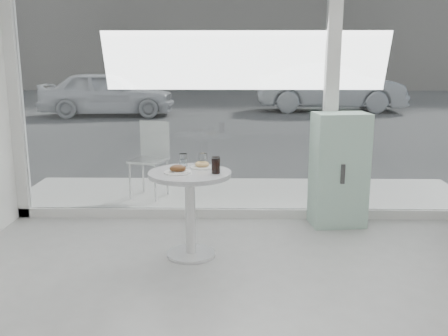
{
  "coord_description": "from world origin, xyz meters",
  "views": [
    {
      "loc": [
        -0.13,
        -2.29,
        1.75
      ],
      "look_at": [
        -0.2,
        1.7,
        0.85
      ],
      "focal_mm": 40.0,
      "sensor_mm": 36.0,
      "label": 1
    }
  ],
  "objects_px": {
    "car_white": "(108,93)",
    "water_tumbler_b": "(203,161)",
    "mint_cabinet": "(339,170)",
    "car_silver": "(330,87)",
    "water_tumbler_a": "(183,161)",
    "patio_chair": "(151,154)",
    "plate_donut": "(202,166)",
    "cola_glass": "(216,165)",
    "plate_fritter": "(178,170)",
    "main_table": "(190,196)"
  },
  "relations": [
    {
      "from": "car_white",
      "to": "water_tumbler_b",
      "type": "bearing_deg",
      "value": -165.42
    },
    {
      "from": "plate_donut",
      "to": "cola_glass",
      "type": "xyz_separation_m",
      "value": [
        0.13,
        -0.21,
        0.05
      ]
    },
    {
      "from": "water_tumbler_a",
      "to": "water_tumbler_b",
      "type": "relative_size",
      "value": 0.97
    },
    {
      "from": "water_tumbler_a",
      "to": "plate_donut",
      "type": "bearing_deg",
      "value": -20.57
    },
    {
      "from": "car_silver",
      "to": "water_tumbler_a",
      "type": "distance_m",
      "value": 12.38
    },
    {
      "from": "car_white",
      "to": "water_tumbler_b",
      "type": "distance_m",
      "value": 11.03
    },
    {
      "from": "main_table",
      "to": "cola_glass",
      "type": "xyz_separation_m",
      "value": [
        0.23,
        -0.05,
        0.29
      ]
    },
    {
      "from": "mint_cabinet",
      "to": "patio_chair",
      "type": "distance_m",
      "value": 2.3
    },
    {
      "from": "patio_chair",
      "to": "car_white",
      "type": "distance_m",
      "value": 9.3
    },
    {
      "from": "plate_donut",
      "to": "water_tumbler_b",
      "type": "xyz_separation_m",
      "value": [
        0.0,
        0.06,
        0.03
      ]
    },
    {
      "from": "car_silver",
      "to": "water_tumbler_b",
      "type": "xyz_separation_m",
      "value": [
        -3.38,
        -11.86,
        0.06
      ]
    },
    {
      "from": "mint_cabinet",
      "to": "cola_glass",
      "type": "xyz_separation_m",
      "value": [
        -1.25,
        -0.93,
        0.25
      ]
    },
    {
      "from": "car_silver",
      "to": "patio_chair",
      "type": "bearing_deg",
      "value": 158.9
    },
    {
      "from": "car_white",
      "to": "water_tumbler_b",
      "type": "xyz_separation_m",
      "value": [
        3.46,
        -10.47,
        0.15
      ]
    },
    {
      "from": "plate_fritter",
      "to": "water_tumbler_a",
      "type": "distance_m",
      "value": 0.27
    },
    {
      "from": "plate_fritter",
      "to": "water_tumbler_a",
      "type": "height_order",
      "value": "water_tumbler_a"
    },
    {
      "from": "mint_cabinet",
      "to": "patio_chair",
      "type": "bearing_deg",
      "value": 149.44
    },
    {
      "from": "water_tumbler_a",
      "to": "cola_glass",
      "type": "xyz_separation_m",
      "value": [
        0.3,
        -0.28,
        0.02
      ]
    },
    {
      "from": "car_silver",
      "to": "cola_glass",
      "type": "height_order",
      "value": "car_silver"
    },
    {
      "from": "main_table",
      "to": "car_white",
      "type": "relative_size",
      "value": 0.2
    },
    {
      "from": "water_tumbler_b",
      "to": "mint_cabinet",
      "type": "bearing_deg",
      "value": 25.57
    },
    {
      "from": "patio_chair",
      "to": "water_tumbler_a",
      "type": "relative_size",
      "value": 7.98
    },
    {
      "from": "plate_fritter",
      "to": "water_tumbler_b",
      "type": "height_order",
      "value": "water_tumbler_b"
    },
    {
      "from": "car_silver",
      "to": "plate_donut",
      "type": "distance_m",
      "value": 12.39
    },
    {
      "from": "patio_chair",
      "to": "car_silver",
      "type": "relative_size",
      "value": 0.2
    },
    {
      "from": "plate_fritter",
      "to": "plate_donut",
      "type": "distance_m",
      "value": 0.28
    },
    {
      "from": "main_table",
      "to": "water_tumbler_b",
      "type": "height_order",
      "value": "water_tumbler_b"
    },
    {
      "from": "water_tumbler_a",
      "to": "plate_fritter",
      "type": "bearing_deg",
      "value": -93.48
    },
    {
      "from": "car_white",
      "to": "plate_donut",
      "type": "relative_size",
      "value": 18.28
    },
    {
      "from": "plate_fritter",
      "to": "water_tumbler_a",
      "type": "relative_size",
      "value": 2.05
    },
    {
      "from": "car_white",
      "to": "plate_fritter",
      "type": "bearing_deg",
      "value": -166.79
    },
    {
      "from": "car_silver",
      "to": "water_tumbler_a",
      "type": "height_order",
      "value": "car_silver"
    },
    {
      "from": "mint_cabinet",
      "to": "plate_fritter",
      "type": "distance_m",
      "value": 1.83
    },
    {
      "from": "car_white",
      "to": "cola_glass",
      "type": "relative_size",
      "value": 27.82
    },
    {
      "from": "water_tumbler_a",
      "to": "mint_cabinet",
      "type": "bearing_deg",
      "value": 22.8
    },
    {
      "from": "mint_cabinet",
      "to": "water_tumbler_b",
      "type": "xyz_separation_m",
      "value": [
        -1.37,
        -0.66,
        0.23
      ]
    },
    {
      "from": "patio_chair",
      "to": "plate_fritter",
      "type": "relative_size",
      "value": 3.89
    },
    {
      "from": "car_white",
      "to": "patio_chair",
      "type": "bearing_deg",
      "value": -166.66
    },
    {
      "from": "mint_cabinet",
      "to": "car_white",
      "type": "xyz_separation_m",
      "value": [
        -4.84,
        9.81,
        0.08
      ]
    },
    {
      "from": "car_silver",
      "to": "water_tumbler_b",
      "type": "relative_size",
      "value": 39.15
    },
    {
      "from": "cola_glass",
      "to": "water_tumbler_b",
      "type": "bearing_deg",
      "value": 115.03
    },
    {
      "from": "main_table",
      "to": "plate_fritter",
      "type": "height_order",
      "value": "plate_fritter"
    },
    {
      "from": "mint_cabinet",
      "to": "water_tumbler_b",
      "type": "height_order",
      "value": "mint_cabinet"
    },
    {
      "from": "patio_chair",
      "to": "plate_donut",
      "type": "relative_size",
      "value": 4.28
    },
    {
      "from": "plate_donut",
      "to": "water_tumbler_b",
      "type": "bearing_deg",
      "value": 86.77
    },
    {
      "from": "car_white",
      "to": "water_tumbler_a",
      "type": "height_order",
      "value": "car_white"
    },
    {
      "from": "patio_chair",
      "to": "car_silver",
      "type": "height_order",
      "value": "car_silver"
    },
    {
      "from": "car_silver",
      "to": "water_tumbler_a",
      "type": "relative_size",
      "value": 40.48
    },
    {
      "from": "plate_donut",
      "to": "water_tumbler_a",
      "type": "distance_m",
      "value": 0.19
    },
    {
      "from": "plate_fritter",
      "to": "cola_glass",
      "type": "relative_size",
      "value": 1.67
    }
  ]
}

